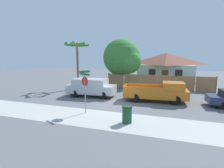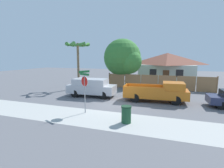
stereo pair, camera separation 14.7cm
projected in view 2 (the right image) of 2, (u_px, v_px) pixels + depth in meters
ground_plane at (116, 104)px, 14.56m from camera, size 80.00×80.00×0.00m
sidewalk_strip at (99, 118)px, 11.20m from camera, size 36.00×3.20×0.01m
wooden_fence at (158, 82)px, 21.10m from camera, size 12.67×0.12×1.83m
house at (167, 66)px, 28.62m from camera, size 8.89×7.66×4.54m
oak_tree at (124, 58)px, 23.02m from camera, size 5.17×4.93×6.29m
palm_tree at (78, 49)px, 21.04m from camera, size 2.78×2.99×5.66m
red_suv at (91, 87)px, 17.36m from camera, size 4.80×2.24×1.77m
orange_pickup at (158, 92)px, 15.30m from camera, size 5.55×2.20×1.77m
stop_sign at (85, 84)px, 12.06m from camera, size 0.91×0.82×2.99m
trash_bin at (126, 114)px, 10.40m from camera, size 0.61×0.61×1.04m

